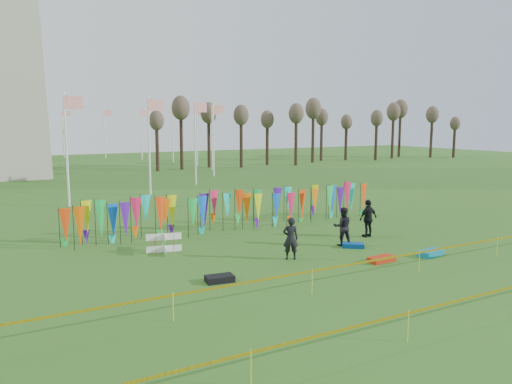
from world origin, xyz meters
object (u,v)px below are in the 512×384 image
box_kite (164,243)px  kite_bag_blue (353,245)px  kite_bag_black (220,279)px  kite_bag_red (382,259)px  kite_bag_teal (431,253)px  person_mid (343,226)px  person_left (291,238)px  person_right (368,218)px

box_kite → kite_bag_blue: 8.94m
box_kite → kite_bag_black: bearing=-84.7°
kite_bag_red → kite_bag_teal: bearing=-6.8°
person_mid → kite_bag_blue: (0.20, -0.58, -0.83)m
person_mid → kite_bag_black: 7.91m
person_left → kite_bag_blue: bearing=-152.0°
kite_bag_teal → person_mid: bearing=124.4°
person_left → person_right: (5.86, 1.66, 0.05)m
kite_bag_blue → box_kite: bearing=157.1°
person_right → kite_bag_teal: 4.28m
kite_bag_red → kite_bag_teal: 2.65m
person_right → kite_bag_black: size_ratio=1.88×
kite_bag_black → kite_bag_red: bearing=-6.9°
person_right → kite_bag_black: (-9.88, -3.00, -0.86)m
person_left → kite_bag_teal: bearing=-179.7°
person_right → kite_bag_red: size_ratio=1.59×
kite_bag_black → kite_bag_teal: bearing=-6.9°
kite_bag_black → kite_bag_teal: kite_bag_teal is taller
kite_bag_black → kite_bag_teal: size_ratio=0.82×
kite_bag_teal → box_kite: bearing=148.7°
person_mid → person_right: (2.32, 0.80, 0.04)m
kite_bag_blue → person_mid: bearing=109.2°
person_left → kite_bag_black: 4.31m
kite_bag_blue → kite_bag_red: 2.55m
person_right → kite_bag_blue: bearing=28.8°
person_right → kite_bag_teal: bearing=85.6°
kite_bag_teal → person_left: bearing=156.6°
kite_bag_blue → kite_bag_black: size_ratio=0.97×
box_kite → kite_bag_blue: box_kite is taller
box_kite → person_left: bearing=-39.9°
person_right → kite_bag_teal: person_right is taller
kite_bag_blue → kite_bag_teal: size_ratio=0.80×
person_right → kite_bag_blue: 2.68m
person_left → kite_bag_red: person_left is taller
person_left → kite_bag_blue: person_left is taller
person_mid → kite_bag_red: 3.20m
kite_bag_teal → kite_bag_black: bearing=173.1°
person_right → kite_bag_teal: (0.00, -4.20, -0.86)m
box_kite → person_right: (10.35, -2.09, 0.53)m
box_kite → person_mid: (8.03, -2.90, 0.48)m
kite_bag_blue → kite_bag_black: (-7.76, -1.62, 0.01)m
person_mid → box_kite: bearing=4.5°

